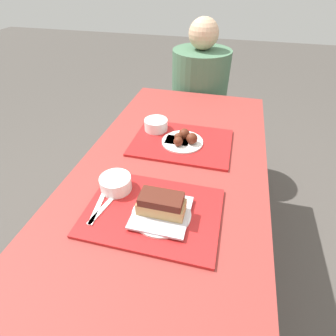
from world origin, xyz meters
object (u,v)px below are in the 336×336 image
object	(u,v)px
tray_near	(152,212)
tray_far	(182,142)
bowl_coleslaw_far	(156,124)
brisket_sandwich_plate	(161,208)
wings_plate_far	(184,139)
person_seated_across	(200,85)
bowl_coleslaw_near	(116,183)

from	to	relation	value
tray_near	tray_far	world-z (taller)	same
bowl_coleslaw_far	tray_far	bearing A→B (deg)	-27.73
tray_far	brisket_sandwich_plate	xyz separation A→B (m)	(0.03, -0.46, 0.04)
tray_near	tray_far	size ratio (longest dim) A/B	1.00
wings_plate_far	person_seated_across	world-z (taller)	person_seated_across
tray_near	person_seated_across	bearing A→B (deg)	91.34
bowl_coleslaw_near	person_seated_across	xyz separation A→B (m)	(0.13, 1.21, -0.07)
tray_near	bowl_coleslaw_near	world-z (taller)	bowl_coleslaw_near
tray_far	person_seated_across	distance (m)	0.83
tray_far	bowl_coleslaw_far	distance (m)	0.17
bowl_coleslaw_near	bowl_coleslaw_far	xyz separation A→B (m)	(0.02, 0.45, 0.00)
bowl_coleslaw_far	wings_plate_far	xyz separation A→B (m)	(0.16, -0.09, -0.01)
bowl_coleslaw_far	person_seated_across	bearing A→B (deg)	81.83
bowl_coleslaw_far	wings_plate_far	distance (m)	0.18
tray_near	bowl_coleslaw_far	world-z (taller)	bowl_coleslaw_far
bowl_coleslaw_near	brisket_sandwich_plate	world-z (taller)	brisket_sandwich_plate
bowl_coleslaw_near	brisket_sandwich_plate	xyz separation A→B (m)	(0.20, -0.08, 0.00)
bowl_coleslaw_near	person_seated_across	world-z (taller)	person_seated_across
tray_far	wings_plate_far	xyz separation A→B (m)	(0.01, -0.01, 0.03)
tray_near	brisket_sandwich_plate	distance (m)	0.05
tray_near	person_seated_across	world-z (taller)	person_seated_across
tray_near	wings_plate_far	xyz separation A→B (m)	(0.02, 0.44, 0.03)
tray_far	wings_plate_far	world-z (taller)	wings_plate_far
tray_near	bowl_coleslaw_far	xyz separation A→B (m)	(-0.14, 0.53, 0.04)
tray_far	person_seated_across	xyz separation A→B (m)	(-0.04, 0.83, -0.03)
brisket_sandwich_plate	wings_plate_far	distance (m)	0.45
brisket_sandwich_plate	person_seated_across	bearing A→B (deg)	92.94
bowl_coleslaw_near	bowl_coleslaw_far	bearing A→B (deg)	87.28
wings_plate_far	person_seated_across	distance (m)	0.84
tray_near	bowl_coleslaw_near	size ratio (longest dim) A/B	3.97
tray_far	brisket_sandwich_plate	bearing A→B (deg)	-86.60
brisket_sandwich_plate	wings_plate_far	bearing A→B (deg)	91.96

